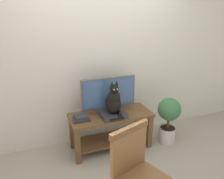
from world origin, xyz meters
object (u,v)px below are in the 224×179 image
(tv, at_px, (109,94))
(potted_plant, at_px, (169,116))
(tv_stand, at_px, (111,125))
(book_stack, at_px, (81,118))
(wooden_chair, at_px, (138,171))
(media_box, at_px, (113,114))
(cat, at_px, (114,101))

(tv, xyz_separation_m, potted_plant, (0.88, -0.25, -0.39))
(tv_stand, xyz_separation_m, tv, (0.00, 0.09, 0.44))
(tv, relative_size, book_stack, 3.24)
(tv, height_order, potted_plant, tv)
(tv_stand, bearing_deg, potted_plant, -10.44)
(wooden_chair, relative_size, potted_plant, 1.35)
(wooden_chair, xyz_separation_m, potted_plant, (1.08, 1.07, -0.14))
(tv_stand, height_order, wooden_chair, wooden_chair)
(media_box, distance_m, potted_plant, 0.89)
(wooden_chair, bearing_deg, tv, 81.29)
(tv, bearing_deg, tv_stand, -90.02)
(tv_stand, xyz_separation_m, media_box, (0.00, -0.08, 0.20))
(tv_stand, height_order, potted_plant, potted_plant)
(tv, bearing_deg, wooden_chair, -98.71)
(tv_stand, bearing_deg, wooden_chair, -99.31)
(tv_stand, distance_m, tv, 0.45)
(media_box, height_order, wooden_chair, wooden_chair)
(tv_stand, relative_size, tv, 1.48)
(media_box, bearing_deg, wooden_chair, -100.13)
(wooden_chair, bearing_deg, media_box, 79.87)
(tv, relative_size, potted_plant, 1.10)
(media_box, height_order, book_stack, book_stack)
(tv_stand, xyz_separation_m, potted_plant, (0.88, -0.16, 0.05))
(media_box, bearing_deg, tv_stand, 92.29)
(tv, distance_m, media_box, 0.29)
(tv, bearing_deg, book_stack, -164.52)
(book_stack, xyz_separation_m, potted_plant, (1.32, -0.13, -0.15))
(wooden_chair, bearing_deg, tv_stand, 80.69)
(wooden_chair, xyz_separation_m, book_stack, (-0.23, 1.20, 0.01))
(media_box, xyz_separation_m, book_stack, (-0.44, 0.05, 0.00))
(tv_stand, xyz_separation_m, cat, (0.00, -0.10, 0.41))
(cat, relative_size, book_stack, 1.91)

